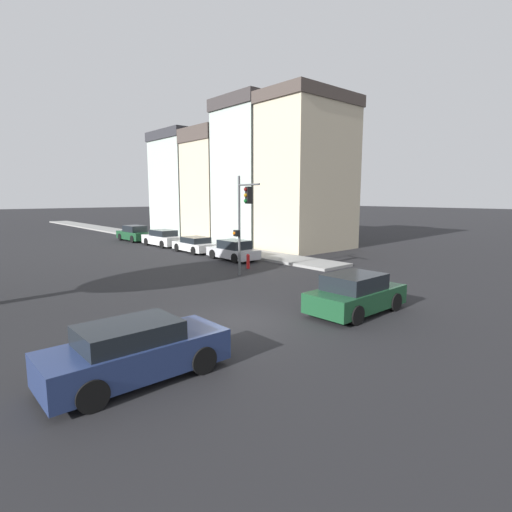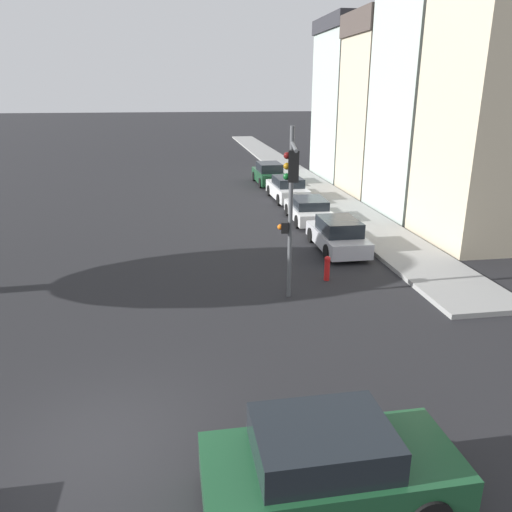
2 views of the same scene
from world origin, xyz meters
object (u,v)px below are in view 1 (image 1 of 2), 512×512
(crossing_car_1, at_px, (356,294))
(parked_car_0, at_px, (233,250))
(parked_car_1, at_px, (195,245))
(crossing_car_0, at_px, (135,352))
(fire_hydrant, at_px, (248,261))
(parked_car_2, at_px, (163,238))
(traffic_signal, at_px, (243,212))
(parked_car_3, at_px, (134,234))

(crossing_car_1, distance_m, parked_car_0, 14.01)
(parked_car_1, bearing_deg, parked_car_0, -178.93)
(crossing_car_0, height_order, fire_hydrant, crossing_car_0)
(crossing_car_0, relative_size, parked_car_2, 0.95)
(crossing_car_0, distance_m, parked_car_2, 26.95)
(crossing_car_1, xyz_separation_m, fire_hydrant, (2.95, 9.93, -0.23))
(traffic_signal, distance_m, parked_car_2, 16.06)
(parked_car_0, relative_size, parked_car_1, 0.98)
(traffic_signal, distance_m, parked_car_3, 21.48)
(parked_car_3, bearing_deg, traffic_signal, 170.66)
(crossing_car_0, distance_m, parked_car_0, 18.63)
(traffic_signal, xyz_separation_m, parked_car_3, (3.19, 21.05, -2.84))
(parked_car_2, relative_size, parked_car_3, 1.02)
(parked_car_0, bearing_deg, crossing_car_0, 134.75)
(crossing_car_1, bearing_deg, crossing_car_0, 178.02)
(traffic_signal, relative_size, crossing_car_0, 1.25)
(traffic_signal, bearing_deg, parked_car_2, -92.18)
(crossing_car_0, distance_m, crossing_car_1, 8.82)
(parked_car_2, bearing_deg, fire_hydrant, 172.25)
(parked_car_1, height_order, parked_car_2, parked_car_2)
(traffic_signal, height_order, parked_car_3, traffic_signal)
(crossing_car_0, height_order, parked_car_1, crossing_car_0)
(crossing_car_0, height_order, parked_car_3, parked_car_3)
(crossing_car_0, bearing_deg, parked_car_0, 44.76)
(crossing_car_0, relative_size, parked_car_1, 1.05)
(fire_hydrant, bearing_deg, parked_car_3, 85.92)
(fire_hydrant, bearing_deg, crossing_car_0, -140.40)
(crossing_car_1, relative_size, parked_car_0, 1.03)
(crossing_car_0, xyz_separation_m, parked_car_3, (13.14, 29.05, 0.03))
(traffic_signal, distance_m, crossing_car_1, 8.75)
(fire_hydrant, bearing_deg, parked_car_1, 79.89)
(parked_car_0, xyz_separation_m, fire_hydrant, (-1.47, -3.37, -0.17))
(traffic_signal, xyz_separation_m, parked_car_0, (3.28, 5.10, -2.92))
(traffic_signal, distance_m, parked_car_1, 11.05)
(traffic_signal, relative_size, parked_car_1, 1.31)
(crossing_car_1, height_order, fire_hydrant, crossing_car_1)
(crossing_car_1, distance_m, parked_car_3, 29.56)
(crossing_car_0, distance_m, parked_car_3, 31.88)
(parked_car_0, distance_m, parked_car_3, 15.94)
(crossing_car_0, bearing_deg, parked_car_1, 53.83)
(parked_car_0, height_order, parked_car_3, parked_car_3)
(parked_car_1, relative_size, fire_hydrant, 4.59)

